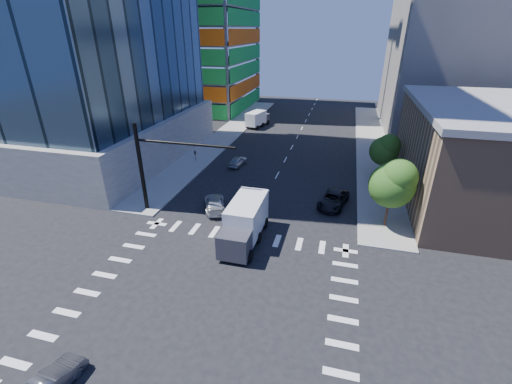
% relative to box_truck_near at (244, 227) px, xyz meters
% --- Properties ---
extents(ground, '(160.00, 160.00, 0.00)m').
position_rel_box_truck_near_xyz_m(ground, '(-0.15, -8.11, -1.58)').
color(ground, black).
rests_on(ground, ground).
extents(road_markings, '(20.00, 20.00, 0.01)m').
position_rel_box_truck_near_xyz_m(road_markings, '(-0.15, -8.11, -1.57)').
color(road_markings, silver).
rests_on(road_markings, ground).
extents(sidewalk_ne, '(5.00, 60.00, 0.15)m').
position_rel_box_truck_near_xyz_m(sidewalk_ne, '(12.35, 31.89, -1.50)').
color(sidewalk_ne, gray).
rests_on(sidewalk_ne, ground).
extents(sidewalk_nw, '(5.00, 60.00, 0.15)m').
position_rel_box_truck_near_xyz_m(sidewalk_nw, '(-12.65, 31.89, -1.50)').
color(sidewalk_nw, gray).
rests_on(sidewalk_nw, ground).
extents(bg_building_ne, '(24.00, 30.00, 28.00)m').
position_rel_box_truck_near_xyz_m(bg_building_ne, '(26.85, 46.89, 12.42)').
color(bg_building_ne, slate).
rests_on(bg_building_ne, ground).
extents(signal_mast_nw, '(10.20, 0.40, 9.00)m').
position_rel_box_truck_near_xyz_m(signal_mast_nw, '(-10.14, 3.39, 3.92)').
color(signal_mast_nw, black).
rests_on(signal_mast_nw, sidewalk_nw).
extents(tree_south, '(4.16, 4.16, 6.82)m').
position_rel_box_truck_near_xyz_m(tree_south, '(12.48, 5.80, 3.11)').
color(tree_south, '#382316').
rests_on(tree_south, sidewalk_ne).
extents(tree_north, '(3.54, 3.52, 5.78)m').
position_rel_box_truck_near_xyz_m(tree_north, '(12.78, 17.80, 2.41)').
color(tree_north, '#382316').
rests_on(tree_north, sidewalk_ne).
extents(car_nb_far, '(3.51, 5.68, 1.47)m').
position_rel_box_truck_near_xyz_m(car_nb_far, '(7.32, 9.12, -0.84)').
color(car_nb_far, black).
rests_on(car_nb_far, ground).
extents(car_sb_near, '(3.76, 5.25, 1.41)m').
position_rel_box_truck_near_xyz_m(car_sb_near, '(-4.71, 5.17, -0.87)').
color(car_sb_near, silver).
rests_on(car_sb_near, ground).
extents(car_sb_mid, '(1.93, 3.97, 1.31)m').
position_rel_box_truck_near_xyz_m(car_sb_mid, '(-6.15, 17.95, -0.92)').
color(car_sb_mid, '#B0B2B8').
rests_on(car_sb_mid, ground).
extents(car_sb_cross, '(1.65, 3.99, 1.29)m').
position_rel_box_truck_near_xyz_m(car_sb_cross, '(-5.73, -16.00, -0.93)').
color(car_sb_cross, '#57565C').
rests_on(car_sb_cross, ground).
extents(box_truck_near, '(2.92, 6.80, 3.56)m').
position_rel_box_truck_near_xyz_m(box_truck_near, '(0.00, 0.00, 0.00)').
color(box_truck_near, black).
rests_on(box_truck_near, ground).
extents(box_truck_far, '(3.73, 6.05, 2.95)m').
position_rel_box_truck_near_xyz_m(box_truck_far, '(-8.65, 39.34, -0.27)').
color(box_truck_far, black).
rests_on(box_truck_far, ground).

